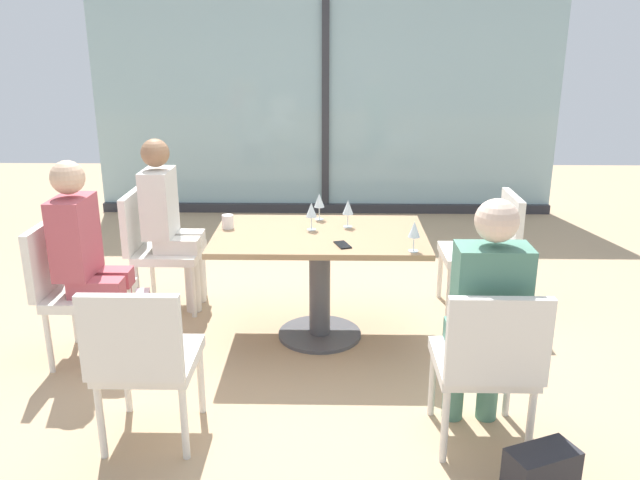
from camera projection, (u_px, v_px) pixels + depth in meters
The scene contains 19 objects.
ground_plane at pixel (320, 335), 4.37m from camera, with size 12.00×12.00×0.00m, color tan.
window_wall_backdrop at pixel (325, 105), 7.04m from camera, with size 5.10×0.10×2.70m.
dining_table_main at pixel (320, 259), 4.20m from camera, with size 1.36×0.86×0.73m.
chair_front_right at pixel (488, 359), 3.03m from camera, with size 0.46×0.50×0.87m.
chair_far_left at pixel (156, 243), 4.71m from camera, with size 0.50×0.46×0.87m.
chair_side_end at pixel (73, 284), 3.94m from camera, with size 0.50×0.46×0.87m.
chair_front_left at pixel (143, 355), 3.06m from camera, with size 0.46×0.50×0.87m.
chair_far_right at pixel (488, 245), 4.66m from camera, with size 0.50×0.46×0.87m.
person_front_right at pixel (486, 310), 3.07m from camera, with size 0.34×0.39×1.26m.
person_far_left at pixel (168, 216), 4.64m from camera, with size 0.39×0.34×1.26m.
person_side_end at pixel (87, 252), 3.88m from camera, with size 0.39×0.34×1.26m.
wine_glass_0 at pixel (414, 230), 3.76m from camera, with size 0.07×0.07×0.18m.
wine_glass_1 at pixel (311, 211), 4.17m from camera, with size 0.07×0.07×0.18m.
wine_glass_2 at pixel (319, 201), 4.41m from camera, with size 0.07×0.07×0.18m.
wine_glass_3 at pixel (348, 208), 4.24m from camera, with size 0.07×0.07×0.18m.
coffee_cup at pixel (228, 222), 4.24m from camera, with size 0.08×0.08×0.09m, color white.
cell_phone_on_table at pixel (343, 245), 3.90m from camera, with size 0.07×0.14×0.01m, color black.
handbag_0 at pixel (540, 479), 2.75m from camera, with size 0.30×0.16×0.28m, color #232328.
handbag_1 at pixel (128, 312), 4.40m from camera, with size 0.30×0.16×0.28m, color beige.
Camera 1 is at (0.08, -3.96, 1.96)m, focal length 36.12 mm.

